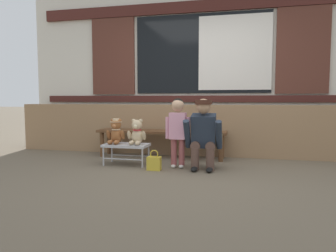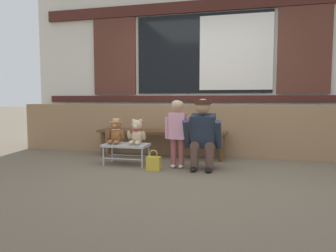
{
  "view_description": "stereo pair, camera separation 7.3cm",
  "coord_description": "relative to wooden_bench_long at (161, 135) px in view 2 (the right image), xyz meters",
  "views": [
    {
      "loc": [
        0.72,
        -3.86,
        0.94
      ],
      "look_at": [
        -0.34,
        0.65,
        0.55
      ],
      "focal_mm": 33.8,
      "sensor_mm": 36.0,
      "label": 1
    },
    {
      "loc": [
        0.79,
        -3.85,
        0.94
      ],
      "look_at": [
        -0.34,
        0.65,
        0.55
      ],
      "focal_mm": 33.8,
      "sensor_mm": 36.0,
      "label": 2
    }
  ],
  "objects": [
    {
      "name": "child_standing",
      "position": [
        0.42,
        -0.7,
        0.22
      ],
      "size": [
        0.35,
        0.18,
        0.96
      ],
      "color": "#994C4C",
      "rests_on": "ground"
    },
    {
      "name": "handbag_on_ground",
      "position": [
        0.14,
        -0.92,
        -0.28
      ],
      "size": [
        0.18,
        0.11,
        0.27
      ],
      "color": "gold",
      "rests_on": "ground"
    },
    {
      "name": "teddy_bear_with_hat",
      "position": [
        -0.51,
        -0.66,
        0.1
      ],
      "size": [
        0.28,
        0.27,
        0.36
      ],
      "color": "#93562D",
      "rests_on": "small_display_bench"
    },
    {
      "name": "ground_plane",
      "position": [
        0.55,
        -1.06,
        -0.37
      ],
      "size": [
        60.0,
        60.0,
        0.0
      ],
      "primitive_type": "plane",
      "color": "brown"
    },
    {
      "name": "small_display_bench",
      "position": [
        -0.35,
        -0.66,
        -0.11
      ],
      "size": [
        0.64,
        0.36,
        0.3
      ],
      "color": "#BCBCC1",
      "rests_on": "ground"
    },
    {
      "name": "wooden_bench_long",
      "position": [
        0.0,
        0.0,
        0.0
      ],
      "size": [
        2.1,
        0.4,
        0.44
      ],
      "color": "brown",
      "rests_on": "ground"
    },
    {
      "name": "brick_low_wall",
      "position": [
        0.55,
        0.37,
        0.05
      ],
      "size": [
        6.52,
        0.25,
        0.85
      ],
      "primitive_type": "cube",
      "color": "#997551",
      "rests_on": "ground"
    },
    {
      "name": "adult_crouching",
      "position": [
        0.78,
        -0.71,
        0.11
      ],
      "size": [
        0.5,
        0.49,
        0.95
      ],
      "color": "brown",
      "rests_on": "ground"
    },
    {
      "name": "teddy_bear_plain",
      "position": [
        -0.19,
        -0.66,
        0.09
      ],
      "size": [
        0.28,
        0.26,
        0.36
      ],
      "color": "#CCB289",
      "rests_on": "small_display_bench"
    },
    {
      "name": "shop_facade",
      "position": [
        0.55,
        0.88,
        1.34
      ],
      "size": [
        6.66,
        0.26,
        3.41
      ],
      "color": "silver",
      "rests_on": "ground"
    }
  ]
}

